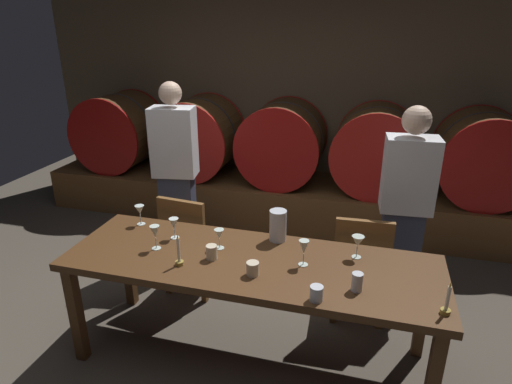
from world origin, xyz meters
name	(u,v)px	position (x,y,z in m)	size (l,w,h in m)	color
ground_plane	(214,343)	(0.00, 0.00, 0.00)	(7.97, 7.97, 0.00)	#4C443A
back_wall	(293,97)	(0.00, 2.78, 1.31)	(6.13, 0.24, 2.62)	brown
barrel_shelf	(281,199)	(0.00, 2.23, 0.23)	(5.52, 0.90, 0.45)	brown
wine_barrel_far_left	(120,131)	(-2.03, 2.23, 0.90)	(0.90, 0.77, 0.90)	#513319
wine_barrel_left	(199,137)	(-0.99, 2.23, 0.90)	(0.90, 0.77, 0.90)	brown
wine_barrel_center	(283,143)	(0.00, 2.23, 0.90)	(0.90, 0.77, 0.90)	#513319
wine_barrel_right	(376,149)	(1.00, 2.23, 0.90)	(0.90, 0.77, 0.90)	brown
wine_barrel_far_right	(483,157)	(2.02, 2.23, 0.90)	(0.90, 0.77, 0.90)	brown
dining_table	(250,270)	(0.29, -0.04, 0.68)	(2.37, 0.77, 0.76)	#4C2D16
chair_left	(190,240)	(-0.41, 0.57, 0.49)	(0.44, 0.44, 0.88)	brown
chair_right	(361,262)	(0.96, 0.58, 0.49)	(0.42, 0.42, 0.88)	brown
guest_left	(176,174)	(-0.73, 1.05, 0.86)	(0.42, 0.30, 1.68)	#33384C
guest_right	(405,208)	(1.24, 0.92, 0.82)	(0.40, 0.27, 1.60)	#33384C
candle_left	(179,257)	(-0.11, -0.22, 0.82)	(0.05, 0.05, 0.21)	olive
candle_right	(447,305)	(1.40, -0.29, 0.81)	(0.05, 0.05, 0.19)	olive
pitcher	(278,225)	(0.39, 0.26, 0.87)	(0.12, 0.12, 0.22)	silver
wine_glass_far_left	(140,211)	(-0.63, 0.23, 0.87)	(0.07, 0.07, 0.15)	silver
wine_glass_left	(155,233)	(-0.35, -0.07, 0.88)	(0.06, 0.06, 0.17)	silver
wine_glass_center_left	(174,224)	(-0.30, 0.10, 0.86)	(0.07, 0.07, 0.15)	silver
wine_glass_center_right	(219,235)	(0.05, 0.04, 0.86)	(0.06, 0.06, 0.14)	silver
wine_glass_right	(304,248)	(0.62, -0.02, 0.88)	(0.06, 0.06, 0.17)	silver
wine_glass_far_right	(358,242)	(0.93, 0.16, 0.87)	(0.08, 0.08, 0.15)	silver
cup_far_left	(212,252)	(0.05, -0.10, 0.81)	(0.07, 0.07, 0.09)	beige
cup_center_left	(253,269)	(0.35, -0.21, 0.80)	(0.08, 0.08, 0.08)	beige
cup_center_right	(316,293)	(0.75, -0.36, 0.80)	(0.07, 0.07, 0.09)	silver
cup_far_right	(357,282)	(0.95, -0.21, 0.81)	(0.06, 0.06, 0.11)	silver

